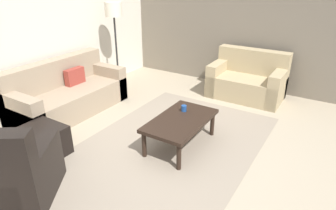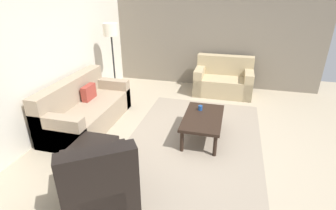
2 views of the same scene
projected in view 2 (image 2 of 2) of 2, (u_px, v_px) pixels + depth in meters
name	position (u px, v px, depth m)	size (l,w,h in m)	color
ground_plane	(193.00, 143.00, 4.39)	(8.00, 8.00, 0.00)	tan
rear_partition	(44.00, 52.00, 4.40)	(6.00, 0.12, 2.80)	silver
stone_feature_panel	(215.00, 31.00, 6.45)	(0.12, 5.20, 2.80)	slate
area_rug	(193.00, 143.00, 4.39)	(3.53, 2.22, 0.01)	gray
couch_main	(84.00, 110.00, 4.88)	(1.97, 0.88, 0.88)	gray
couch_loveseat	(223.00, 81.00, 6.37)	(0.83, 1.35, 0.88)	tan
armchair_leather	(100.00, 187.00, 2.99)	(1.11, 1.11, 0.95)	black
ottoman	(94.00, 155.00, 3.75)	(0.56, 0.56, 0.40)	black
coffee_table	(203.00, 119.00, 4.41)	(1.10, 0.64, 0.41)	black
cup	(200.00, 108.00, 4.60)	(0.08, 0.08, 0.09)	#1E478C
lamp_standing	(111.00, 38.00, 5.56)	(0.32, 0.32, 1.71)	black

